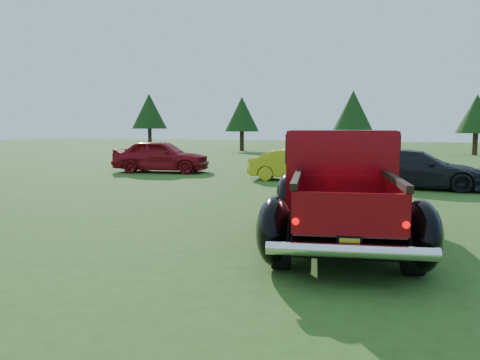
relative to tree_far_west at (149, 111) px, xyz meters
The scene contains 9 objects.
ground 37.37m from the tree_far_west, 53.75° to the right, with size 120.00×120.00×0.00m, color #2F4C15.
tree_far_west is the anchor object (origin of this frame).
tree_west 10.06m from the tree_far_west, ahead, with size 2.94×2.94×4.60m.
tree_mid_left 19.03m from the tree_far_west, ahead, with size 3.20×3.20×5.00m.
tree_mid_right 28.01m from the tree_far_west, ahead, with size 2.82×2.82×4.40m.
pickup_truck 37.98m from the tree_far_west, 50.94° to the right, with size 3.54×5.68×1.99m.
show_car_red 24.56m from the tree_far_west, 55.01° to the right, with size 1.74×4.32×1.47m, color maroon.
show_car_yellow 29.27m from the tree_far_west, 45.25° to the right, with size 1.25×3.58×1.18m, color gold.
show_car_grey 32.91m from the tree_far_west, 40.66° to the right, with size 1.79×4.41×1.28m, color black.
Camera 1 is at (3.53, -8.06, 2.05)m, focal length 35.00 mm.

